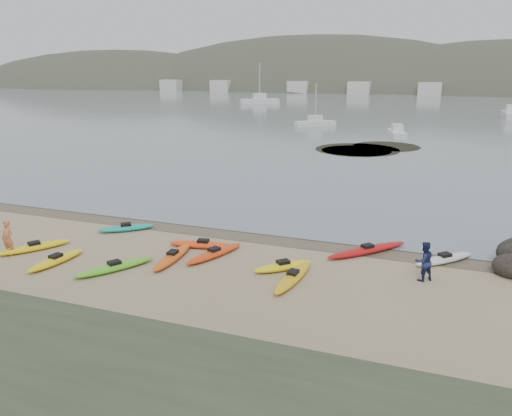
% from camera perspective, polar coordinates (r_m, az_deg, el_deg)
% --- Properties ---
extents(ground, '(600.00, 600.00, 0.00)m').
position_cam_1_polar(ground, '(27.57, 0.00, -3.00)').
color(ground, tan).
rests_on(ground, ground).
extents(wet_sand, '(60.00, 60.00, 0.00)m').
position_cam_1_polar(wet_sand, '(27.30, -0.22, -3.18)').
color(wet_sand, brown).
rests_on(wet_sand, ground).
extents(water, '(1200.00, 1200.00, 0.00)m').
position_cam_1_polar(water, '(324.73, 19.10, 13.49)').
color(water, slate).
rests_on(water, ground).
extents(kayaks, '(22.14, 10.07, 0.34)m').
position_cam_1_polar(kayaks, '(24.26, -4.93, -5.33)').
color(kayaks, '#DE4113').
rests_on(kayaks, ground).
extents(person_west, '(0.65, 0.43, 1.77)m').
position_cam_1_polar(person_west, '(27.14, -26.51, -3.08)').
color(person_west, '#D47E54').
rests_on(person_west, ground).
extents(person_east, '(1.08, 1.05, 1.76)m').
position_cam_1_polar(person_east, '(22.67, 18.63, -5.78)').
color(person_east, navy).
rests_on(person_east, ground).
extents(kelp_mats, '(11.24, 11.98, 0.04)m').
position_cam_1_polar(kelp_mats, '(57.24, 12.41, 6.59)').
color(kelp_mats, black).
rests_on(kelp_mats, water).
extents(moored_boats, '(99.48, 76.22, 1.33)m').
position_cam_1_polar(moored_boats, '(107.15, 16.86, 10.77)').
color(moored_boats, silver).
rests_on(moored_boats, ground).
extents(far_town, '(199.00, 5.00, 4.00)m').
position_cam_1_polar(far_town, '(169.66, 19.62, 12.68)').
color(far_town, beige).
rests_on(far_town, ground).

